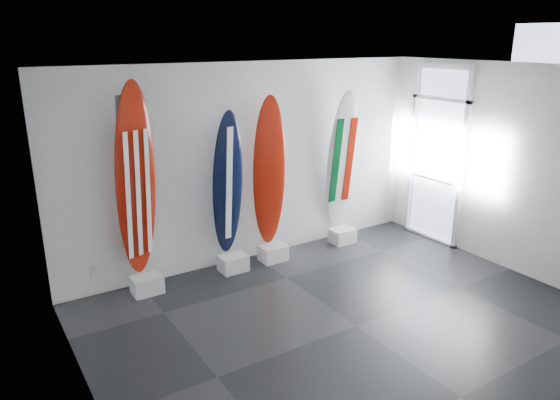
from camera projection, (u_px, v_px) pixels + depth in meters
floor at (356, 326)px, 6.26m from camera, size 6.00×6.00×0.00m
ceiling at (369, 70)px, 5.36m from camera, size 6.00×6.00×0.00m
wall_back at (252, 164)px, 7.83m from camera, size 6.00×0.00×6.00m
wall_left at (85, 269)px, 4.28m from camera, size 0.00×5.00×5.00m
wall_right at (524, 172)px, 7.35m from camera, size 0.00×5.00×5.00m
display_block_usa at (147, 285)px, 7.04m from camera, size 0.40×0.30×0.24m
surfboard_usa at (136, 182)px, 6.69m from camera, size 0.64×0.40×2.61m
display_block_navy at (233, 263)px, 7.71m from camera, size 0.40×0.30×0.24m
surfboard_navy at (228, 184)px, 7.43m from camera, size 0.50×0.30×2.15m
display_block_swiss at (273, 253)px, 8.07m from camera, size 0.40×0.30×0.24m
surfboard_swiss at (269, 172)px, 7.77m from camera, size 0.54×0.26×2.31m
display_block_italy at (342, 236)px, 8.77m from camera, size 0.40×0.30×0.24m
surfboard_italy at (341, 161)px, 8.47m from camera, size 0.58×0.48×2.33m
wall_outlet at (94, 271)px, 6.90m from camera, size 0.09×0.02×0.13m
glass_door at (437, 157)px, 8.60m from camera, size 0.12×1.16×2.85m
balcony at (482, 198)px, 9.56m from camera, size 2.80×2.20×1.20m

